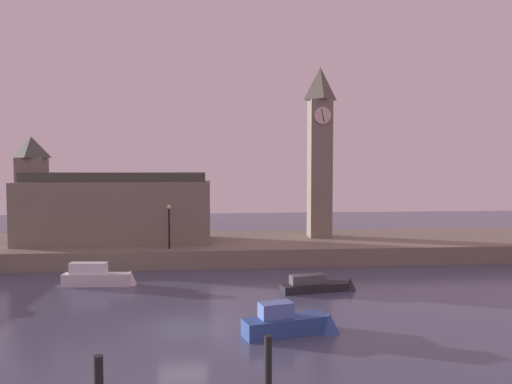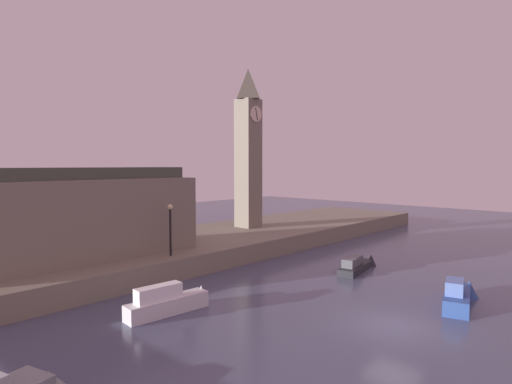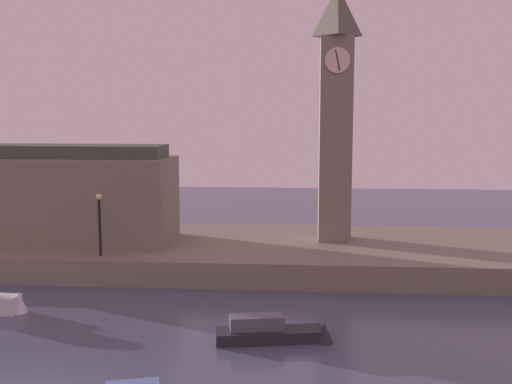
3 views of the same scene
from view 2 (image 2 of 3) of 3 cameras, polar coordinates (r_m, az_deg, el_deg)
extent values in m
plane|color=#474C66|center=(22.47, 18.04, -16.87)|extent=(120.00, 120.00, 0.00)
cube|color=slate|center=(35.21, -13.33, -7.99)|extent=(70.00, 12.00, 1.50)
cube|color=slate|center=(42.74, -1.06, 3.85)|extent=(2.03, 2.03, 12.86)
cylinder|color=beige|center=(42.30, 0.00, 10.50)|extent=(1.54, 0.12, 1.54)
cube|color=black|center=(42.26, 0.07, 10.51)|extent=(0.32, 0.04, 1.22)
pyramid|color=#554E43|center=(43.50, -1.07, 14.40)|extent=(2.23, 2.23, 3.07)
cube|color=slate|center=(30.79, -23.36, -3.42)|extent=(16.41, 5.40, 5.34)
cube|color=#42473D|center=(30.58, -23.51, 2.30)|extent=(15.59, 3.24, 0.80)
cylinder|color=black|center=(29.94, -11.49, -5.42)|extent=(0.16, 0.16, 3.24)
sphere|color=#F2E099|center=(29.71, -11.54, -1.99)|extent=(0.36, 0.36, 0.36)
cube|color=#232328|center=(32.38, 13.39, -9.92)|extent=(4.77, 1.98, 0.51)
cube|color=#515156|center=(31.79, 12.91, -9.14)|extent=(2.41, 1.22, 0.60)
cone|color=#232328|center=(34.37, 15.30, -9.11)|extent=(1.23, 1.23, 1.16)
cone|color=gray|center=(17.37, -26.27, -22.06)|extent=(1.70, 1.70, 0.80)
cube|color=#2D4C93|center=(26.45, 25.57, -12.91)|extent=(4.46, 2.32, 0.85)
cube|color=#5B7AC1|center=(25.76, 25.28, -11.51)|extent=(1.78, 1.26, 0.74)
cone|color=#2D4C93|center=(28.42, 26.88, -11.71)|extent=(1.39, 1.39, 1.07)
cube|color=silver|center=(23.41, -11.87, -14.81)|extent=(4.66, 1.34, 0.85)
cube|color=white|center=(22.87, -13.05, -13.16)|extent=(2.54, 0.88, 0.77)
cone|color=silver|center=(24.73, -7.41, -13.64)|extent=(0.96, 0.96, 1.15)
camera|label=1|loc=(26.37, 81.08, 1.62)|focal=34.73mm
camera|label=3|loc=(30.60, 62.00, 5.35)|focal=43.32mm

